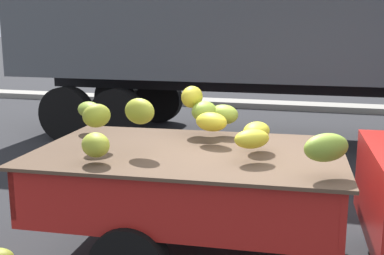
# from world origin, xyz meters

# --- Properties ---
(curb_strip) EXTENTS (80.00, 0.80, 0.16)m
(curb_strip) POSITION_xyz_m (0.00, 9.35, 0.08)
(curb_strip) COLOR gray
(curb_strip) RESTS_ON ground
(semi_trailer) EXTENTS (12.03, 2.73, 3.95)m
(semi_trailer) POSITION_xyz_m (0.06, 5.33, 2.54)
(semi_trailer) COLOR #4C5156
(semi_trailer) RESTS_ON ground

